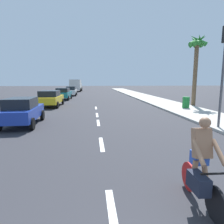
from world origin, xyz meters
The scene contains 16 objects.
ground_plane centered at (0.00, 20.00, 0.00)m, with size 160.00×160.00×0.00m, color #2D2D33.
sidewalk_strip centered at (7.58, 22.00, 0.07)m, with size 3.60×80.00×0.14m, color #B2ADA3.
lane_stripe_1 centered at (0.00, 2.90, 0.00)m, with size 0.16×1.80×0.01m, color white.
lane_stripe_2 centered at (0.00, 7.19, 0.00)m, with size 0.16×1.80×0.01m, color white.
lane_stripe_3 centered at (0.00, 11.28, 0.00)m, with size 0.16×1.80×0.01m, color white.
lane_stripe_4 centered at (0.00, 14.05, 0.00)m, with size 0.16×1.80×0.01m, color white.
lane_stripe_5 centered at (0.00, 17.90, 0.00)m, with size 0.16×1.80×0.01m, color white.
cyclist centered at (1.78, 3.07, 0.83)m, with size 0.62×1.71×1.82m.
parked_car_blue centered at (-4.32, 11.10, 0.83)m, with size 1.95×3.94×1.57m.
parked_car_yellow centered at (-4.46, 19.49, 0.84)m, with size 2.15×4.55×1.57m.
parked_car_teal centered at (-4.20, 26.61, 0.84)m, with size 2.00×4.13×1.57m.
parked_car_white centered at (-3.89, 33.86, 0.84)m, with size 1.90×3.99×1.57m.
delivery_truck centered at (-4.15, 47.35, 1.50)m, with size 2.79×6.29×2.80m.
palm_tree_mid centered at (9.61, 18.03, 5.33)m, with size 1.83×1.96×6.90m.
traffic_signal centered at (6.18, 8.97, 3.61)m, with size 0.28×0.33×5.20m.
trash_bin_far centered at (7.89, 16.11, 0.63)m, with size 0.60×0.60×0.98m, color #19722D.
Camera 1 is at (-0.35, -0.43, 2.52)m, focal length 31.60 mm.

